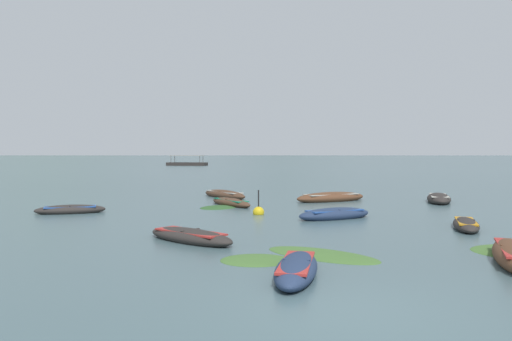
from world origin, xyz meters
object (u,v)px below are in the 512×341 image
object	(u,v)px
rowboat_11	(224,194)
rowboat_12	(296,269)
rowboat_4	(331,198)
rowboat_8	(70,210)
rowboat_7	(335,214)
mooring_buoy	(259,212)
rowboat_9	(439,199)
rowboat_1	(231,203)
rowboat_2	(190,236)
ferry_0	(187,164)
rowboat_0	(466,225)

from	to	relation	value
rowboat_11	rowboat_12	xyz separation A→B (m)	(2.69, -19.23, -0.02)
rowboat_4	rowboat_11	size ratio (longest dim) A/B	1.09
rowboat_4	rowboat_8	bearing A→B (deg)	-156.26
rowboat_4	rowboat_8	size ratio (longest dim) A/B	1.44
rowboat_7	mooring_buoy	bearing A→B (deg)	155.91
rowboat_9	rowboat_7	bearing A→B (deg)	-135.39
rowboat_8	rowboat_1	bearing A→B (deg)	24.78
rowboat_8	rowboat_9	bearing A→B (deg)	14.71
rowboat_8	rowboat_7	bearing A→B (deg)	-9.52
rowboat_1	rowboat_4	distance (m)	5.96
rowboat_1	rowboat_2	world-z (taller)	rowboat_2
rowboat_11	mooring_buoy	world-z (taller)	mooring_buoy
mooring_buoy	rowboat_12	bearing A→B (deg)	-86.29
rowboat_9	rowboat_12	world-z (taller)	rowboat_9
rowboat_1	mooring_buoy	size ratio (longest dim) A/B	2.93
rowboat_1	rowboat_9	distance (m)	11.41
ferry_0	rowboat_1	bearing A→B (deg)	-80.85
rowboat_0	rowboat_1	xyz separation A→B (m)	(-8.67, 7.87, 0.01)
rowboat_1	ferry_0	size ratio (longest dim) A/B	0.38
rowboat_2	rowboat_11	distance (m)	14.99
rowboat_4	rowboat_9	size ratio (longest dim) A/B	1.16
rowboat_2	ferry_0	size ratio (longest dim) A/B	0.34
rowboat_2	rowboat_4	xyz separation A→B (m)	(6.27, 12.59, 0.05)
rowboat_9	ferry_0	xyz separation A→B (m)	(-25.31, 85.31, 0.25)
rowboat_8	rowboat_2	bearing A→B (deg)	-48.54
rowboat_11	rowboat_2	bearing A→B (deg)	-90.58
rowboat_8	rowboat_12	distance (m)	14.53
rowboat_2	rowboat_9	xyz separation A→B (m)	(12.07, 11.89, 0.04)
rowboat_4	rowboat_11	bearing A→B (deg)	158.60
rowboat_4	ferry_0	bearing A→B (deg)	102.98
rowboat_12	ferry_0	bearing A→B (deg)	99.00
rowboat_1	rowboat_12	world-z (taller)	rowboat_12
rowboat_8	rowboat_12	size ratio (longest dim) A/B	0.98
rowboat_0	rowboat_4	size ratio (longest dim) A/B	0.69
rowboat_2	rowboat_11	xyz separation A→B (m)	(0.15, 14.99, 0.02)
ferry_0	rowboat_9	bearing A→B (deg)	-73.48
mooring_buoy	ferry_0	bearing A→B (deg)	99.63
rowboat_7	rowboat_11	world-z (taller)	rowboat_11
rowboat_1	rowboat_12	size ratio (longest dim) A/B	1.10
rowboat_0	rowboat_8	size ratio (longest dim) A/B	0.99
rowboat_8	rowboat_11	world-z (taller)	rowboat_11
rowboat_2	ferry_0	distance (m)	98.10
rowboat_7	rowboat_12	bearing A→B (deg)	-104.31
rowboat_2	mooring_buoy	size ratio (longest dim) A/B	2.69
rowboat_0	ferry_0	xyz separation A→B (m)	(-22.67, 94.75, 0.31)
rowboat_7	rowboat_4	bearing A→B (deg)	82.10
rowboat_2	rowboat_4	size ratio (longest dim) A/B	0.72
rowboat_8	ferry_0	world-z (taller)	ferry_0
rowboat_4	mooring_buoy	world-z (taller)	mooring_buoy
rowboat_12	mooring_buoy	size ratio (longest dim) A/B	2.66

